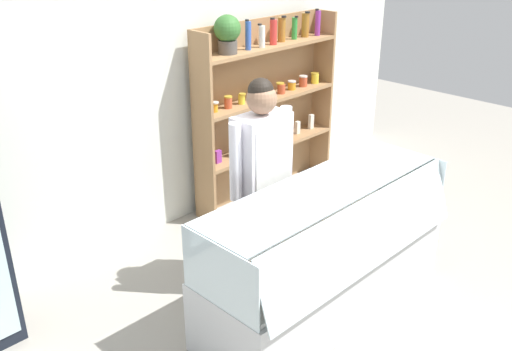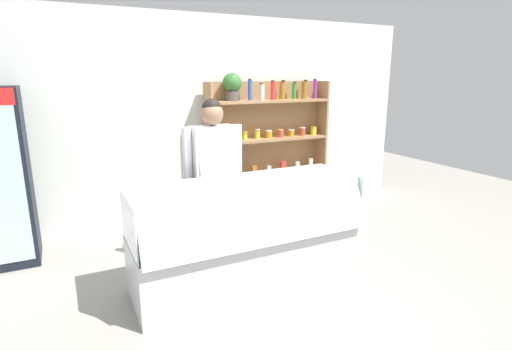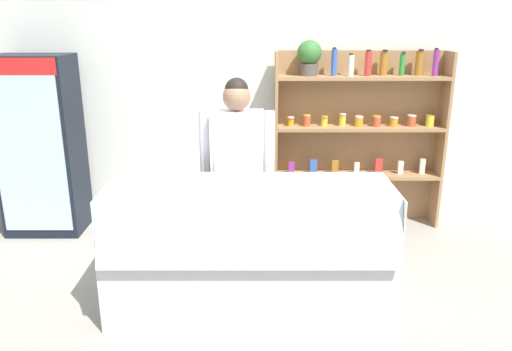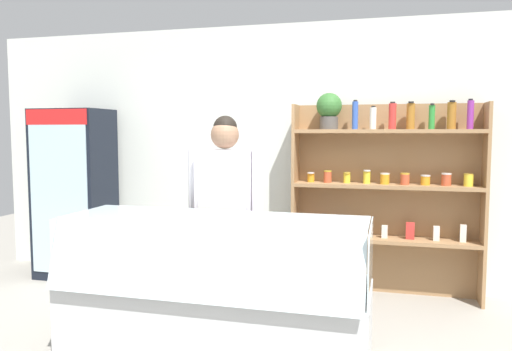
% 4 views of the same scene
% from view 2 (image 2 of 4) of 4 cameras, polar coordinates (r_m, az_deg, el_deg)
% --- Properties ---
extents(ground_plane, '(12.00, 12.00, 0.00)m').
position_cam_2_polar(ground_plane, '(3.95, 0.61, -15.24)').
color(ground_plane, gray).
extents(back_wall, '(6.80, 0.10, 2.70)m').
position_cam_2_polar(back_wall, '(5.38, -9.41, 7.69)').
color(back_wall, silver).
rests_on(back_wall, ground).
extents(shelving_unit, '(1.78, 0.29, 1.97)m').
position_cam_2_polar(shelving_unit, '(5.57, 1.26, 5.46)').
color(shelving_unit, '#9E754C').
rests_on(shelving_unit, ground).
extents(deli_display_case, '(2.12, 0.79, 1.01)m').
position_cam_2_polar(deli_display_case, '(3.83, -1.29, -10.93)').
color(deli_display_case, silver).
rests_on(deli_display_case, ground).
extents(shop_clerk, '(0.62, 0.25, 1.72)m').
position_cam_2_polar(shop_clerk, '(4.05, -6.07, 1.06)').
color(shop_clerk, '#383D51').
rests_on(shop_clerk, ground).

